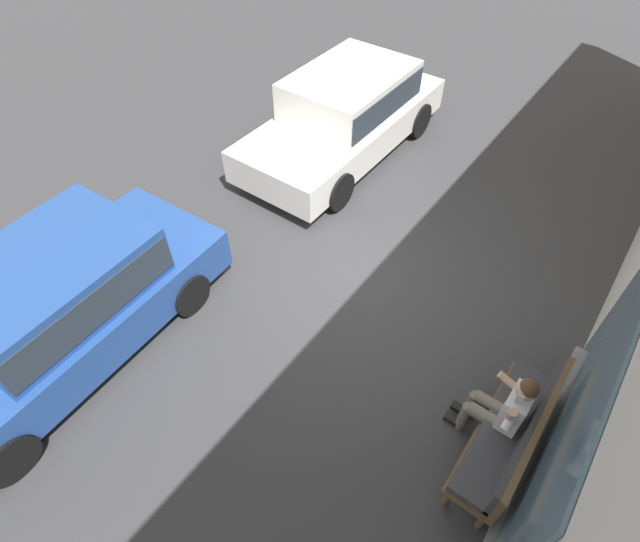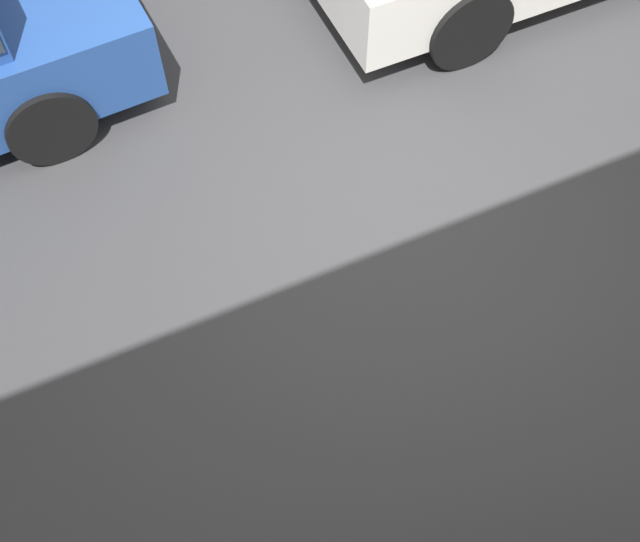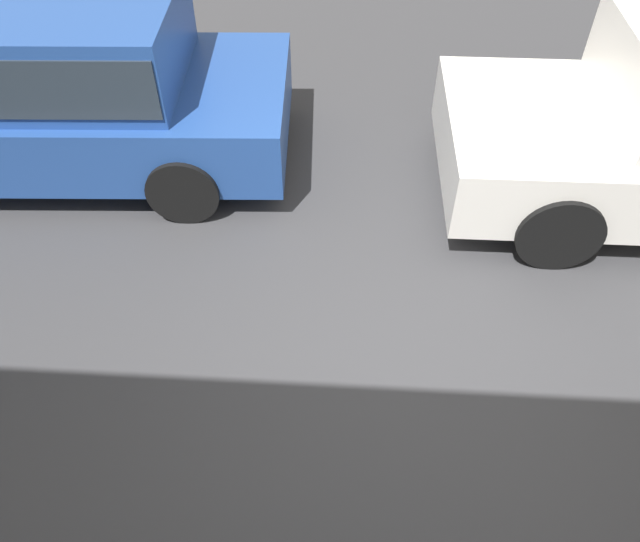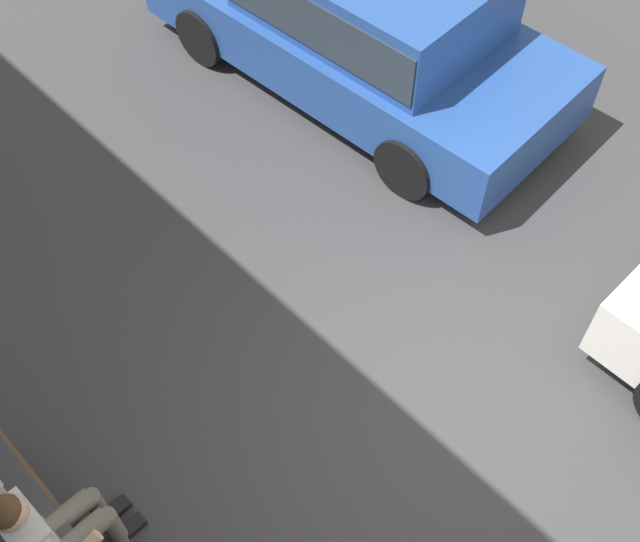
{
  "view_description": "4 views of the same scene",
  "coord_description": "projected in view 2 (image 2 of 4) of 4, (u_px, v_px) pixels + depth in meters",
  "views": [
    {
      "loc": [
        4.35,
        2.6,
        5.62
      ],
      "look_at": [
        0.83,
        -0.03,
        0.81
      ],
      "focal_mm": 28.0,
      "sensor_mm": 36.0,
      "label": 1
    },
    {
      "loc": [
        1.71,
        2.6,
        4.5
      ],
      "look_at": [
        0.83,
        0.66,
        0.9
      ],
      "focal_mm": 45.0,
      "sensor_mm": 36.0,
      "label": 2
    },
    {
      "loc": [
        0.48,
        2.6,
        3.63
      ],
      "look_at": [
        0.63,
        0.14,
        1.08
      ],
      "focal_mm": 35.0,
      "sensor_mm": 36.0,
      "label": 3
    },
    {
      "loc": [
        -1.2,
        2.6,
        5.65
      ],
      "look_at": [
        1.21,
        0.26,
        1.04
      ],
      "focal_mm": 45.0,
      "sensor_mm": 36.0,
      "label": 4
    }
  ],
  "objects": [
    {
      "name": "ground_plane",
      "position": [
        391.0,
        220.0,
        5.44
      ],
      "size": [
        60.0,
        60.0,
        0.0
      ],
      "primitive_type": "plane",
      "color": "#38383A"
    }
  ]
}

